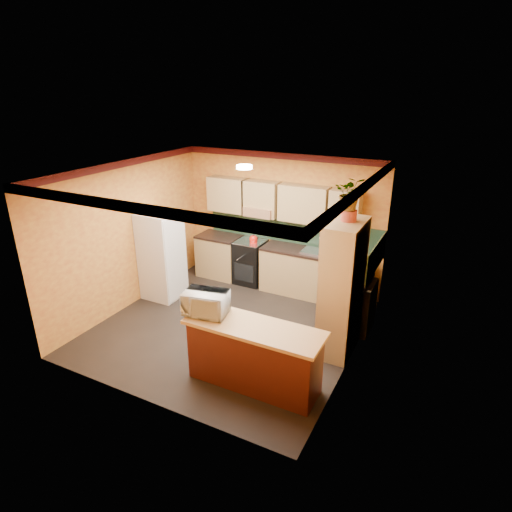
{
  "coord_description": "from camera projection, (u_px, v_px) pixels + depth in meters",
  "views": [
    {
      "loc": [
        3.32,
        -5.49,
        3.89
      ],
      "look_at": [
        0.29,
        0.45,
        1.22
      ],
      "focal_mm": 30.0,
      "sensor_mm": 36.0,
      "label": 1
    }
  ],
  "objects": [
    {
      "name": "fridge",
      "position": [
        162.0,
        256.0,
        8.19
      ],
      "size": [
        0.68,
        0.66,
        1.7
      ],
      "primitive_type": "cube",
      "color": "silver",
      "rests_on": "ground"
    },
    {
      "name": "kettle",
      "position": [
        253.0,
        239.0,
        8.64
      ],
      "size": [
        0.22,
        0.22,
        0.18
      ],
      "primitive_type": null,
      "rotation": [
        0.0,
        0.0,
        0.4
      ],
      "color": "red",
      "rests_on": "stove"
    },
    {
      "name": "base_cabinets_back",
      "position": [
        278.0,
        268.0,
        8.67
      ],
      "size": [
        3.65,
        0.6,
        0.88
      ],
      "primitive_type": "cube",
      "color": "tan",
      "rests_on": "ground"
    },
    {
      "name": "base_cabinets_right",
      "position": [
        349.0,
        304.0,
        7.24
      ],
      "size": [
        0.6,
        0.8,
        0.88
      ],
      "primitive_type": "cube",
      "color": "tan",
      "rests_on": "ground"
    },
    {
      "name": "room_shell",
      "position": [
        236.0,
        206.0,
        6.83
      ],
      "size": [
        4.24,
        4.24,
        2.72
      ],
      "color": "black",
      "rests_on": "ground"
    },
    {
      "name": "countertop_back",
      "position": [
        278.0,
        247.0,
        8.5
      ],
      "size": [
        3.65,
        0.62,
        0.04
      ],
      "primitive_type": "cube",
      "color": "black",
      "rests_on": "base_cabinets_back"
    },
    {
      "name": "pantry",
      "position": [
        342.0,
        289.0,
        6.4
      ],
      "size": [
        0.48,
        0.9,
        2.1
      ],
      "primitive_type": "cube",
      "color": "tan",
      "rests_on": "ground"
    },
    {
      "name": "fern",
      "position": [
        351.0,
        193.0,
        5.9
      ],
      "size": [
        0.5,
        0.46,
        0.48
      ],
      "primitive_type": "imported",
      "rotation": [
        0.0,
        0.0,
        0.22
      ],
      "color": "tan",
      "rests_on": "fern_pot"
    },
    {
      "name": "microwave",
      "position": [
        206.0,
        303.0,
        5.89
      ],
      "size": [
        0.66,
        0.51,
        0.33
      ],
      "primitive_type": "imported",
      "rotation": [
        0.0,
        0.0,
        0.19
      ],
      "color": "silver",
      "rests_on": "bar_top"
    },
    {
      "name": "fern_pot",
      "position": [
        349.0,
        215.0,
        6.02
      ],
      "size": [
        0.22,
        0.22,
        0.16
      ],
      "primitive_type": "cylinder",
      "color": "#A83B28",
      "rests_on": "pantry"
    },
    {
      "name": "stove",
      "position": [
        250.0,
        262.0,
        8.93
      ],
      "size": [
        0.58,
        0.58,
        0.91
      ],
      "primitive_type": "cube",
      "color": "black",
      "rests_on": "ground"
    },
    {
      "name": "countertop_right",
      "position": [
        351.0,
        279.0,
        7.07
      ],
      "size": [
        0.62,
        0.8,
        0.04
      ],
      "primitive_type": "cube",
      "color": "black",
      "rests_on": "base_cabinets_right"
    },
    {
      "name": "sink",
      "position": [
        315.0,
        251.0,
        8.16
      ],
      "size": [
        0.48,
        0.4,
        0.03
      ],
      "primitive_type": "cube",
      "color": "silver",
      "rests_on": "countertop_back"
    },
    {
      "name": "breakfast_bar",
      "position": [
        254.0,
        357.0,
        5.82
      ],
      "size": [
        1.8,
        0.55,
        0.88
      ],
      "primitive_type": "cube",
      "color": "#501D12",
      "rests_on": "ground"
    },
    {
      "name": "bar_top",
      "position": [
        254.0,
        328.0,
        5.65
      ],
      "size": [
        1.9,
        0.65,
        0.05
      ],
      "primitive_type": "cube",
      "color": "tan",
      "rests_on": "breakfast_bar"
    }
  ]
}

